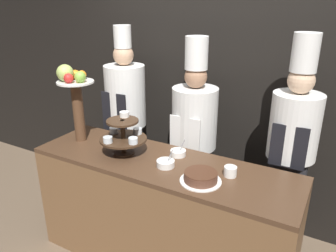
{
  "coord_description": "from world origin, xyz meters",
  "views": [
    {
      "loc": [
        1.11,
        -1.56,
        2.04
      ],
      "look_at": [
        0.0,
        0.4,
        1.17
      ],
      "focal_mm": 35.0,
      "sensor_mm": 36.0,
      "label": 1
    }
  ],
  "objects": [
    {
      "name": "serving_bowl_far",
      "position": [
        0.06,
        0.46,
        0.95
      ],
      "size": [
        0.12,
        0.12,
        0.15
      ],
      "color": "white",
      "rests_on": "buffet_counter"
    },
    {
      "name": "chef_center_right",
      "position": [
        0.81,
        0.87,
        1.01
      ],
      "size": [
        0.36,
        0.36,
        1.84
      ],
      "color": "#28282D",
      "rests_on": "ground_plane"
    },
    {
      "name": "cup_white",
      "position": [
        0.51,
        0.35,
        0.96
      ],
      "size": [
        0.09,
        0.09,
        0.07
      ],
      "color": "white",
      "rests_on": "buffet_counter"
    },
    {
      "name": "buffet_counter",
      "position": [
        0.0,
        0.3,
        0.46
      ],
      "size": [
        2.03,
        0.61,
        0.92
      ],
      "color": "brown",
      "rests_on": "ground_plane"
    },
    {
      "name": "serving_bowl_near",
      "position": [
        0.06,
        0.26,
        0.95
      ],
      "size": [
        0.13,
        0.13,
        0.15
      ],
      "color": "white",
      "rests_on": "buffet_counter"
    },
    {
      "name": "wall_back",
      "position": [
        0.0,
        1.25,
        1.4
      ],
      "size": [
        10.0,
        0.06,
        2.8
      ],
      "color": "black",
      "rests_on": "ground_plane"
    },
    {
      "name": "chef_left",
      "position": [
        -0.73,
        0.87,
        1.01
      ],
      "size": [
        0.38,
        0.38,
        1.84
      ],
      "color": "black",
      "rests_on": "ground_plane"
    },
    {
      "name": "tiered_stand",
      "position": [
        -0.32,
        0.28,
        1.08
      ],
      "size": [
        0.36,
        0.36,
        0.32
      ],
      "color": "#3D2819",
      "rests_on": "buffet_counter"
    },
    {
      "name": "fruit_pedestal",
      "position": [
        -0.82,
        0.31,
        1.36
      ],
      "size": [
        0.3,
        0.3,
        0.65
      ],
      "color": "brown",
      "rests_on": "buffet_counter"
    },
    {
      "name": "cake_round",
      "position": [
        0.37,
        0.19,
        0.96
      ],
      "size": [
        0.28,
        0.28,
        0.07
      ],
      "color": "white",
      "rests_on": "buffet_counter"
    },
    {
      "name": "chef_center_left",
      "position": [
        -0.0,
        0.87,
        0.95
      ],
      "size": [
        0.39,
        0.39,
        1.78
      ],
      "color": "#38332D",
      "rests_on": "ground_plane"
    }
  ]
}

